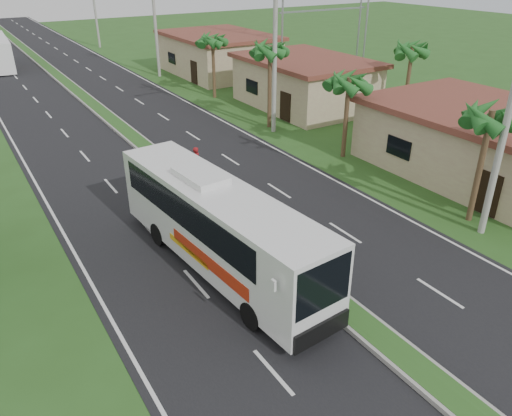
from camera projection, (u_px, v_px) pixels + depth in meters
ground at (365, 329)px, 15.79m from camera, size 180.00×180.00×0.00m
road_asphalt at (142, 145)px, 30.92m from camera, size 14.00×160.00×0.02m
median_strip at (142, 144)px, 30.88m from camera, size 1.20×160.00×0.18m
lane_edge_left at (27, 167)px, 27.78m from camera, size 0.12×160.00×0.01m
lane_edge_right at (235, 128)px, 34.08m from camera, size 0.12×160.00×0.01m
shop_near at (488, 143)px, 26.11m from camera, size 8.60×12.60×3.52m
shop_mid at (305, 82)px, 38.18m from camera, size 7.60×10.60×3.67m
shop_far at (219, 54)px, 48.75m from camera, size 8.60×11.60×3.82m
palm_verge_a at (491, 116)px, 20.14m from camera, size 2.40×2.40×5.45m
palm_verge_b at (349, 82)px, 27.32m from camera, size 2.40×2.40×5.05m
palm_verge_c at (270, 50)px, 31.99m from camera, size 2.40×2.40×5.85m
palm_verge_d at (213, 40)px, 39.29m from camera, size 2.40×2.40×5.25m
palm_behind_shop at (412, 50)px, 33.14m from camera, size 2.40×2.40×5.65m
utility_pole_a at (512, 101)px, 18.73m from camera, size 1.60×0.28×11.00m
utility_pole_b at (275, 34)px, 30.56m from camera, size 3.20×0.28×12.00m
utility_pole_c at (154, 14)px, 45.97m from camera, size 1.60×0.28×11.00m
utility_pole_d at (94, 2)px, 61.22m from camera, size 1.60×0.28×10.50m
billboard_lattice at (325, 0)px, 45.75m from camera, size 10.18×1.18×12.07m
coach_bus_main at (217, 222)px, 18.03m from camera, size 3.20×11.09×3.54m
motorcyclist at (196, 173)px, 25.10m from camera, size 2.06×1.13×2.14m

